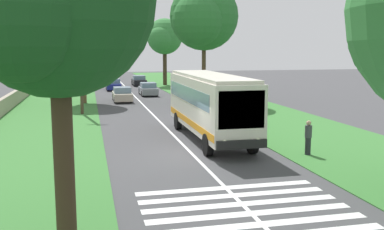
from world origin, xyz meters
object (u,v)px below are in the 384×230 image
(trailing_car_0, at_px, (122,95))
(utility_pole, at_px, (80,61))
(trailing_car_3, at_px, (139,81))
(roadside_tree_right_0, at_px, (202,18))
(coach_bus, at_px, (209,102))
(trailing_car_2, at_px, (113,85))
(roadside_tree_left_1, at_px, (52,6))
(roadside_tree_left_2, at_px, (80,35))
(roadside_tree_right_1, at_px, (164,38))
(trailing_car_1, at_px, (148,89))
(pedestrian, at_px, (308,137))
(roadside_tree_left_0, at_px, (79,45))

(trailing_car_0, relative_size, utility_pole, 0.53)
(trailing_car_3, height_order, roadside_tree_right_0, roadside_tree_right_0)
(coach_bus, xyz_separation_m, trailing_car_2, (32.37, 3.66, -1.48))
(coach_bus, height_order, roadside_tree_left_1, roadside_tree_left_1)
(roadside_tree_left_2, xyz_separation_m, roadside_tree_right_1, (19.16, -11.08, 0.27))
(coach_bus, relative_size, utility_pole, 1.38)
(trailing_car_1, distance_m, roadside_tree_left_2, 10.98)
(trailing_car_3, xyz_separation_m, utility_pole, (-26.68, 7.50, 3.56))
(roadside_tree_right_1, bearing_deg, roadside_tree_left_2, 149.96)
(trailing_car_2, relative_size, roadside_tree_left_2, 0.46)
(trailing_car_0, height_order, roadside_tree_right_0, roadside_tree_right_0)
(trailing_car_3, bearing_deg, utility_pole, 164.31)
(pedestrian, bearing_deg, trailing_car_0, 16.08)
(roadside_tree_left_1, xyz_separation_m, roadside_tree_right_1, (50.98, -11.26, 0.49))
(trailing_car_0, height_order, roadside_tree_left_0, roadside_tree_left_0)
(trailing_car_1, distance_m, utility_pole, 15.52)
(roadside_tree_left_0, xyz_separation_m, roadside_tree_left_1, (-70.06, -0.57, 0.46))
(roadside_tree_right_1, bearing_deg, trailing_car_2, 127.90)
(trailing_car_3, relative_size, roadside_tree_left_1, 0.49)
(coach_bus, relative_size, trailing_car_2, 2.60)
(trailing_car_3, distance_m, pedestrian, 43.44)
(coach_bus, xyz_separation_m, roadside_tree_left_1, (-12.83, 7.49, 4.05))
(coach_bus, relative_size, roadside_tree_left_2, 1.20)
(roadside_tree_left_2, bearing_deg, pedestrian, -155.37)
(coach_bus, xyz_separation_m, trailing_car_1, (25.09, 0.22, -1.48))
(coach_bus, distance_m, utility_pole, 13.93)
(roadside_tree_left_1, bearing_deg, trailing_car_2, -4.85)
(coach_bus, bearing_deg, pedestrian, -143.35)
(roadside_tree_left_1, height_order, roadside_tree_right_1, roadside_tree_right_1)
(roadside_tree_right_1, bearing_deg, roadside_tree_right_0, -179.70)
(trailing_car_1, xyz_separation_m, roadside_tree_right_1, (13.07, -4.00, 6.03))
(roadside_tree_right_0, distance_m, roadside_tree_right_1, 21.15)
(pedestrian, bearing_deg, roadside_tree_left_1, 125.36)
(trailing_car_1, distance_m, pedestrian, 30.25)
(utility_pole, bearing_deg, roadside_tree_left_0, 1.01)
(trailing_car_2, height_order, roadside_tree_left_1, roadside_tree_left_1)
(coach_bus, height_order, roadside_tree_right_0, roadside_tree_right_0)
(trailing_car_2, bearing_deg, utility_pole, 170.12)
(roadside_tree_right_1, bearing_deg, trailing_car_1, 162.99)
(coach_bus, bearing_deg, roadside_tree_right_0, -12.84)
(coach_bus, distance_m, trailing_car_0, 20.20)
(roadside_tree_right_1, bearing_deg, utility_pole, 157.36)
(coach_bus, distance_m, roadside_tree_right_1, 38.61)
(trailing_car_1, bearing_deg, trailing_car_2, 25.25)
(trailing_car_0, height_order, roadside_tree_left_2, roadside_tree_left_2)
(roadside_tree_left_0, relative_size, roadside_tree_left_1, 1.02)
(coach_bus, bearing_deg, trailing_car_2, 6.45)
(trailing_car_0, relative_size, roadside_tree_left_2, 0.46)
(trailing_car_1, bearing_deg, roadside_tree_right_0, -152.94)
(trailing_car_1, distance_m, roadside_tree_left_1, 39.00)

